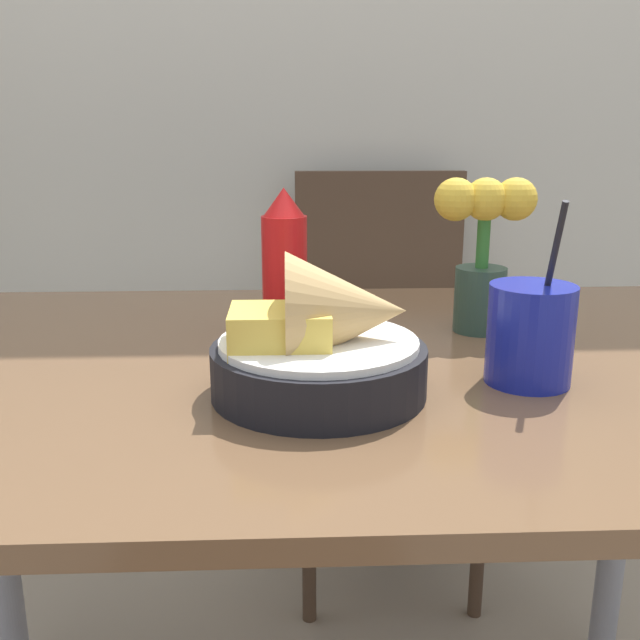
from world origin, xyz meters
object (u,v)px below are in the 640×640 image
Objects in this scene: flower_vase at (483,244)px; chair_far_window at (382,339)px; food_basket at (326,345)px; ketchup_bottle at (285,264)px; drink_cup at (530,337)px.

chair_far_window is at bearing 94.29° from flower_vase.
ketchup_bottle is at bearing 100.39° from food_basket.
ketchup_bottle is at bearing -108.99° from chair_far_window.
ketchup_bottle reaches higher than food_basket.
chair_far_window is 4.06× the size of food_basket.
drink_cup reaches higher than food_basket.
food_basket is 1.08× the size of flower_vase.
chair_far_window is 0.74m from ketchup_bottle.
food_basket is 0.33m from flower_vase.
chair_far_window is 0.89m from drink_cup.
chair_far_window is 4.66× the size of ketchup_bottle.
ketchup_bottle is 0.27m from flower_vase.
ketchup_bottle is 0.97× the size of drink_cup.
drink_cup reaches higher than chair_far_window.
food_basket is at bearing -173.01° from drink_cup.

